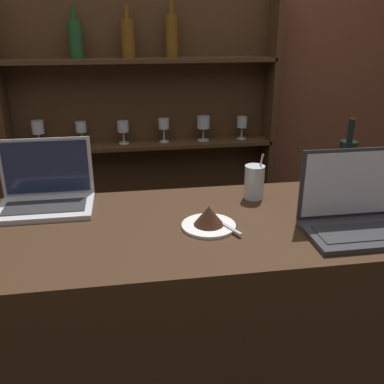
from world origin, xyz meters
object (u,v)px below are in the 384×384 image
at_px(water_glass, 254,182).
at_px(wine_bottle_dark, 346,167).
at_px(laptop_far, 356,213).
at_px(cake_plate, 209,219).
at_px(laptop_near, 46,192).

relative_size(water_glass, wine_bottle_dark, 0.58).
bearing_deg(laptop_far, cake_plate, 168.47).
relative_size(cake_plate, wine_bottle_dark, 0.61).
xyz_separation_m(laptop_near, laptop_far, (1.01, -0.36, 0.01)).
height_order(laptop_near, laptop_far, laptop_far).
xyz_separation_m(laptop_far, cake_plate, (-0.46, 0.09, -0.03)).
bearing_deg(water_glass, laptop_far, -52.20).
bearing_deg(cake_plate, laptop_near, 154.48).
distance_m(water_glass, wine_bottle_dark, 0.35).
relative_size(laptop_far, water_glass, 1.96).
xyz_separation_m(laptop_near, wine_bottle_dark, (1.12, -0.07, 0.06)).
distance_m(laptop_near, cake_plate, 0.61).
bearing_deg(laptop_far, wine_bottle_dark, 69.63).
relative_size(laptop_far, wine_bottle_dark, 1.14).
bearing_deg(laptop_far, water_glass, 127.80).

